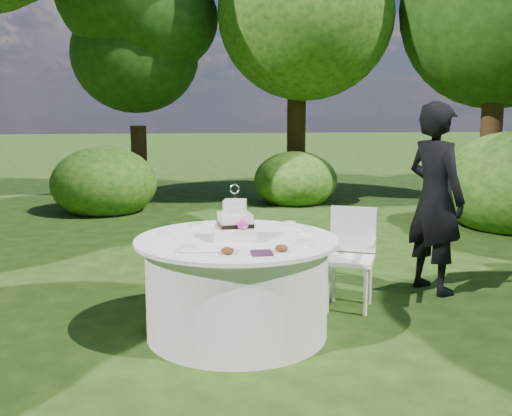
# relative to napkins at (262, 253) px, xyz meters

# --- Properties ---
(ground) EXTENTS (80.00, 80.00, 0.00)m
(ground) POSITION_rel_napkins_xyz_m (-0.12, 0.54, -0.78)
(ground) COLOR #1A320D
(ground) RESTS_ON ground
(napkins) EXTENTS (0.14, 0.14, 0.02)m
(napkins) POSITION_rel_napkins_xyz_m (0.00, 0.00, 0.00)
(napkins) COLOR #411C38
(napkins) RESTS_ON table
(feather_plume) EXTENTS (0.48, 0.07, 0.01)m
(feather_plume) POSITION_rel_napkins_xyz_m (-0.36, 0.12, -0.00)
(feather_plume) COLOR white
(feather_plume) RESTS_ON table
(guest) EXTENTS (0.65, 0.78, 1.82)m
(guest) POSITION_rel_napkins_xyz_m (1.86, 1.44, 0.13)
(guest) COLOR black
(guest) RESTS_ON ground
(table) EXTENTS (1.56, 1.56, 0.77)m
(table) POSITION_rel_napkins_xyz_m (-0.12, 0.54, -0.39)
(table) COLOR silver
(table) RESTS_ON ground
(cake) EXTENTS (0.34, 0.34, 0.42)m
(cake) POSITION_rel_napkins_xyz_m (-0.13, 0.50, 0.10)
(cake) COLOR white
(cake) RESTS_ON table
(chair) EXTENTS (0.54, 0.54, 0.88)m
(chair) POSITION_rel_napkins_xyz_m (0.95, 1.10, -0.26)
(chair) COLOR white
(chair) RESTS_ON ground
(votives) EXTENTS (1.22, 0.91, 0.04)m
(votives) POSITION_rel_napkins_xyz_m (-0.07, 0.60, 0.01)
(votives) COLOR white
(votives) RESTS_ON table
(petal_cups) EXTENTS (0.47, 0.12, 0.05)m
(petal_cups) POSITION_rel_napkins_xyz_m (-0.04, 0.05, 0.02)
(petal_cups) COLOR #562D16
(petal_cups) RESTS_ON table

